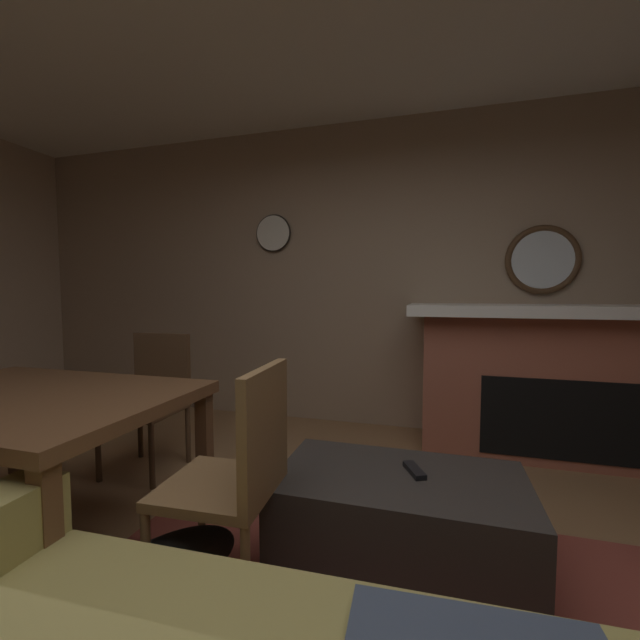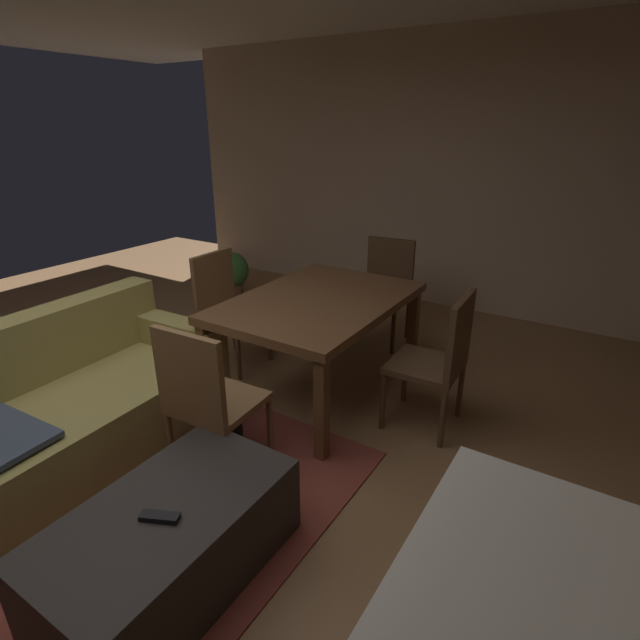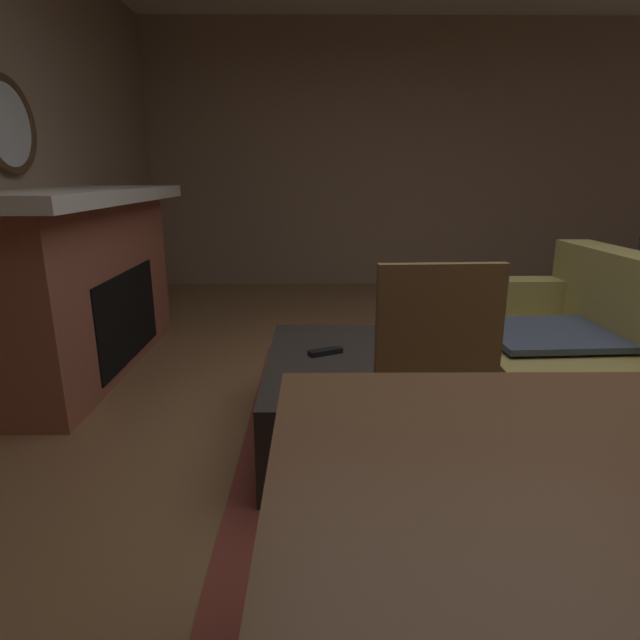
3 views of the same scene
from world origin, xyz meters
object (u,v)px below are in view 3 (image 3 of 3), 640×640
ottoman_coffee_table (334,400)px  small_dog (514,528)px  fireplace (78,282)px  tv_remote (325,352)px  couch (615,393)px  round_wall_mirror (8,125)px  dining_chair_west (445,389)px

ottoman_coffee_table → small_dog: (0.86, 0.52, -0.03)m
fireplace → tv_remote: fireplace is taller
fireplace → couch: fireplace is taller
couch → small_dog: (0.71, -0.69, -0.13)m
round_wall_mirror → ottoman_coffee_table: size_ratio=0.51×
round_wall_mirror → small_dog: 3.26m
round_wall_mirror → tv_remote: bearing=63.6°
tv_remote → small_dog: 1.11m
dining_chair_west → couch: bearing=117.6°
round_wall_mirror → small_dog: round_wall_mirror is taller
dining_chair_west → small_dog: 0.46m
ottoman_coffee_table → dining_chair_west: dining_chair_west is taller
dining_chair_west → small_dog: size_ratio=1.61×
couch → ottoman_coffee_table: (-0.16, -1.21, -0.10)m
ottoman_coffee_table → round_wall_mirror: bearing=-117.4°
round_wall_mirror → dining_chair_west: bearing=54.6°
ottoman_coffee_table → tv_remote: size_ratio=6.79×
round_wall_mirror → couch: bearing=70.0°
fireplace → dining_chair_west: bearing=50.7°
ottoman_coffee_table → small_dog: bearing=31.0°
round_wall_mirror → ottoman_coffee_table: bearing=62.6°
fireplace → small_dog: bearing=48.8°
ottoman_coffee_table → dining_chair_west: bearing=29.8°
tv_remote → fireplace: bearing=-145.8°
round_wall_mirror → small_dog: (1.82, 2.37, -1.31)m
ottoman_coffee_table → small_dog: 1.01m
couch → round_wall_mirror: bearing=-110.0°
round_wall_mirror → ottoman_coffee_table: (0.96, 1.85, -1.28)m
tv_remote → small_dog: tv_remote is taller
couch → tv_remote: 1.27m
fireplace → round_wall_mirror: size_ratio=3.64×
round_wall_mirror → ottoman_coffee_table: round_wall_mirror is taller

